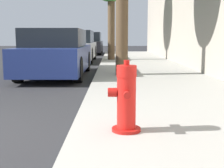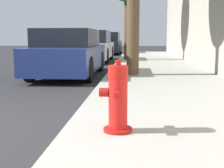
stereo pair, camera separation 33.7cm
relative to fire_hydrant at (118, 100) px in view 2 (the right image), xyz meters
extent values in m
cube|color=#99968E|center=(0.91, -0.28, -0.41)|extent=(3.06, 40.00, 0.12)
cylinder|color=#A91511|center=(0.00, 0.00, -0.33)|extent=(0.32, 0.32, 0.04)
cylinder|color=red|center=(0.00, 0.00, -0.03)|extent=(0.20, 0.20, 0.56)
cylinder|color=red|center=(0.00, 0.00, 0.31)|extent=(0.21, 0.21, 0.12)
cylinder|color=#A91511|center=(0.00, 0.00, 0.40)|extent=(0.06, 0.06, 0.06)
cylinder|color=#A91511|center=(0.00, -0.14, 0.08)|extent=(0.07, 0.08, 0.07)
cylinder|color=#A91511|center=(0.00, 0.14, 0.08)|extent=(0.07, 0.08, 0.07)
cylinder|color=#A91511|center=(-0.15, 0.00, 0.08)|extent=(0.10, 0.10, 0.10)
cube|color=navy|center=(-1.78, 5.91, 0.06)|extent=(1.69, 4.36, 0.69)
cube|color=black|center=(-1.78, 5.74, 0.65)|extent=(1.55, 2.40, 0.50)
cylinder|color=black|center=(-2.54, 7.26, -0.14)|extent=(0.20, 0.67, 0.67)
cylinder|color=black|center=(-1.01, 7.26, -0.14)|extent=(0.20, 0.67, 0.67)
cylinder|color=black|center=(-2.54, 4.56, -0.14)|extent=(0.20, 0.67, 0.67)
cylinder|color=black|center=(-1.01, 4.56, -0.14)|extent=(0.20, 0.67, 0.67)
cube|color=#B7B7BC|center=(-1.85, 11.62, 0.07)|extent=(1.68, 4.55, 0.69)
cube|color=black|center=(-1.85, 11.44, 0.70)|extent=(1.55, 2.50, 0.57)
cylinder|color=black|center=(-2.61, 13.03, -0.12)|extent=(0.20, 0.71, 0.71)
cylinder|color=black|center=(-1.09, 13.03, -0.12)|extent=(0.20, 0.71, 0.71)
cylinder|color=black|center=(-2.61, 10.21, -0.12)|extent=(0.20, 0.71, 0.71)
cylinder|color=black|center=(-1.09, 10.21, -0.12)|extent=(0.20, 0.71, 0.71)
cube|color=black|center=(-1.73, 18.37, 0.07)|extent=(1.74, 4.48, 0.70)
cube|color=black|center=(-1.73, 18.19, 0.72)|extent=(1.60, 2.47, 0.60)
cylinder|color=black|center=(-2.52, 19.76, -0.12)|extent=(0.20, 0.71, 0.71)
cylinder|color=black|center=(-0.94, 19.76, -0.12)|extent=(0.20, 0.71, 0.71)
cylinder|color=black|center=(-2.52, 16.98, -0.12)|extent=(0.20, 0.71, 0.71)
cylinder|color=black|center=(-0.94, 16.98, -0.12)|extent=(0.20, 0.71, 0.71)
cylinder|color=brown|center=(0.12, 5.25, 1.25)|extent=(0.34, 0.34, 3.20)
cylinder|color=brown|center=(-0.18, 11.20, 1.16)|extent=(0.32, 0.32, 3.02)
camera|label=1|loc=(-0.15, -3.30, 0.66)|focal=50.00mm
camera|label=2|loc=(0.18, -3.28, 0.66)|focal=50.00mm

